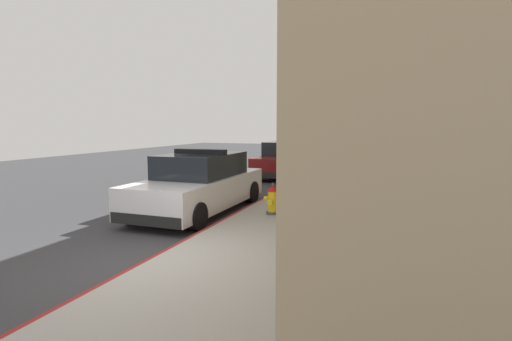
% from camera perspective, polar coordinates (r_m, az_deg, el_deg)
% --- Properties ---
extents(ground_plane, '(31.19, 60.00, 0.20)m').
position_cam_1_polar(ground_plane, '(17.72, -7.94, -1.35)').
color(ground_plane, '#353538').
extents(sidewalk_pavement, '(2.93, 60.00, 0.16)m').
position_cam_1_polar(sidewalk_pavement, '(15.80, 11.63, -1.73)').
color(sidewalk_pavement, '#9E9991').
rests_on(sidewalk_pavement, ground).
extents(curb_painted_edge, '(0.08, 60.00, 0.16)m').
position_cam_1_polar(curb_painted_edge, '(16.09, 6.33, -1.48)').
color(curb_painted_edge, maroon).
rests_on(curb_painted_edge, ground).
extents(storefront_building, '(6.90, 20.64, 6.79)m').
position_cam_1_polar(storefront_building, '(13.16, 31.64, 10.30)').
color(storefront_building, tan).
rests_on(storefront_building, ground).
extents(police_cruiser, '(1.94, 4.84, 1.68)m').
position_cam_1_polar(police_cruiser, '(10.75, -8.04, -1.97)').
color(police_cruiser, white).
rests_on(police_cruiser, ground).
extents(parked_car_silver_ahead, '(1.94, 4.84, 1.56)m').
position_cam_1_polar(parked_car_silver_ahead, '(18.07, 4.42, 1.53)').
color(parked_car_silver_ahead, maroon).
rests_on(parked_car_silver_ahead, ground).
extents(parked_car_dark_far, '(1.94, 4.84, 1.56)m').
position_cam_1_polar(parked_car_dark_far, '(26.63, 9.43, 3.09)').
color(parked_car_dark_far, '#B2B5BA').
rests_on(parked_car_dark_far, ground).
extents(fire_hydrant, '(0.44, 0.40, 0.76)m').
position_cam_1_polar(fire_hydrant, '(9.73, 2.40, -4.19)').
color(fire_hydrant, '#4C4C51').
rests_on(fire_hydrant, sidewalk_pavement).
extents(street_tree, '(2.93, 2.93, 5.09)m').
position_cam_1_polar(street_tree, '(15.46, 12.25, 11.79)').
color(street_tree, brown).
rests_on(street_tree, sidewalk_pavement).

